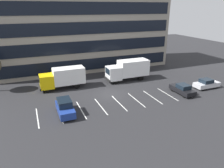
# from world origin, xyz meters

# --- Properties ---
(ground_plane) EXTENTS (120.00, 120.00, 0.00)m
(ground_plane) POSITION_xyz_m (0.00, 0.00, 0.00)
(ground_plane) COLOR #262628
(office_building) EXTENTS (38.01, 12.18, 18.00)m
(office_building) POSITION_xyz_m (0.00, 17.95, 9.00)
(office_building) COLOR gray
(office_building) RESTS_ON ground_plane
(lot_markings) EXTENTS (22.54, 5.40, 0.01)m
(lot_markings) POSITION_xyz_m (0.00, -3.35, 0.00)
(lot_markings) COLOR silver
(lot_markings) RESTS_ON ground_plane
(box_truck_white) EXTENTS (8.11, 2.69, 3.76)m
(box_truck_white) POSITION_xyz_m (5.68, 5.22, 2.12)
(box_truck_white) COLOR white
(box_truck_white) RESTS_ON ground_plane
(box_truck_yellow) EXTENTS (7.51, 2.49, 3.48)m
(box_truck_yellow) POSITION_xyz_m (-6.28, 5.57, 1.96)
(box_truck_yellow) COLOR yellow
(box_truck_yellow) RESTS_ON ground_plane
(sedan_black) EXTENTS (1.85, 4.42, 1.58)m
(sedan_black) POSITION_xyz_m (10.75, -3.97, 0.75)
(sedan_black) COLOR black
(sedan_black) RESTS_ON ground_plane
(suv_navy) EXTENTS (1.88, 4.43, 2.00)m
(suv_navy) POSITION_xyz_m (-7.78, -3.74, 0.97)
(suv_navy) COLOR navy
(suv_navy) RESTS_ON ground_plane
(sedan_silver) EXTENTS (4.46, 1.87, 1.60)m
(sedan_silver) POSITION_xyz_m (16.24, -3.52, 0.75)
(sedan_silver) COLOR silver
(sedan_silver) RESTS_ON ground_plane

